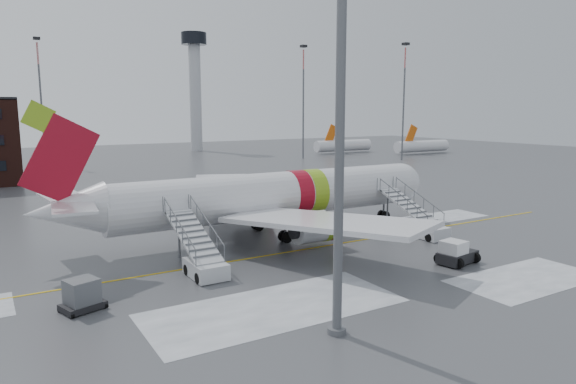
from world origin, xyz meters
TOP-DOWN VIEW (x-y plane):
  - ground at (0.00, 0.00)m, footprint 260.00×260.00m
  - airliner at (1.14, 4.05)m, footprint 35.03×32.97m
  - airstair_fwd at (12.49, -2.49)m, footprint 2.05×7.70m
  - airstair_aft at (-7.19, -2.49)m, footprint 2.05×7.70m
  - pushback_tug at (8.68, -9.50)m, footprint 3.15×2.55m
  - uld_container at (-14.89, -5.02)m, footprint 2.45×2.08m
  - light_mast_near at (-5.04, -14.32)m, footprint 1.20×1.20m
  - control_tower at (30.00, 95.00)m, footprint 6.40×6.40m
  - light_mast_far_ne at (42.00, 62.00)m, footprint 1.20×1.20m
  - light_mast_far_n at (-8.00, 78.00)m, footprint 1.20×1.20m
  - light_mast_far_e at (58.00, 48.00)m, footprint 1.20×1.20m
  - distant_aircraft at (62.50, 64.00)m, footprint 35.00×18.00m

SIDE VIEW (x-z plane):
  - ground at x=0.00m, z-range 0.00..0.00m
  - distant_aircraft at x=62.50m, z-range -4.00..4.00m
  - pushback_tug at x=8.68m, z-range -0.10..1.58m
  - uld_container at x=-14.89m, z-range -0.06..1.64m
  - airstair_fwd at x=12.49m, z-range -0.68..2.81m
  - airstair_aft at x=-7.19m, z-range -0.68..2.81m
  - airliner at x=1.14m, z-range -2.17..9.01m
  - light_mast_near at x=-5.04m, z-range 0.43..26.72m
  - light_mast_far_ne at x=42.00m, z-range 1.71..25.96m
  - light_mast_far_n at x=-8.00m, z-range 1.71..25.96m
  - light_mast_far_e at x=58.00m, z-range 1.71..25.96m
  - control_tower at x=30.00m, z-range 3.75..33.75m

